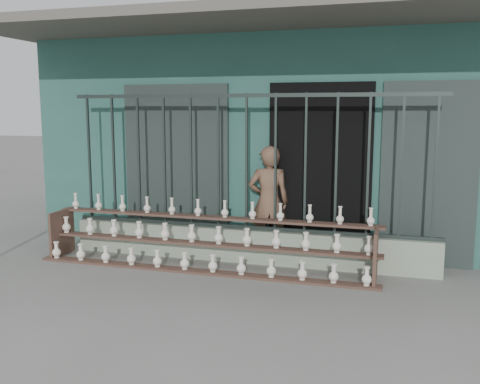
# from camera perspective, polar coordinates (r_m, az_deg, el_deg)

# --- Properties ---
(ground) EXTENTS (60.00, 60.00, 0.00)m
(ground) POSITION_cam_1_polar(r_m,az_deg,el_deg) (6.12, -2.69, -10.69)
(ground) COLOR slate
(workshop_building) EXTENTS (7.40, 6.60, 3.21)m
(workshop_building) POSITION_cam_1_polar(r_m,az_deg,el_deg) (9.87, 5.35, 6.32)
(workshop_building) COLOR #2B5C52
(workshop_building) RESTS_ON ground
(parapet_wall) EXTENTS (5.00, 0.20, 0.45)m
(parapet_wall) POSITION_cam_1_polar(r_m,az_deg,el_deg) (7.24, 0.67, -5.72)
(parapet_wall) COLOR #9AAB92
(parapet_wall) RESTS_ON ground
(security_fence) EXTENTS (5.00, 0.04, 1.80)m
(security_fence) POSITION_cam_1_polar(r_m,az_deg,el_deg) (7.04, 0.69, 3.16)
(security_fence) COLOR #283330
(security_fence) RESTS_ON parapet_wall
(shelf_rack) EXTENTS (4.50, 0.68, 0.85)m
(shelf_rack) POSITION_cam_1_polar(r_m,az_deg,el_deg) (6.96, -3.78, -5.19)
(shelf_rack) COLOR brown
(shelf_rack) RESTS_ON ground
(elderly_woman) EXTENTS (0.65, 0.52, 1.55)m
(elderly_woman) POSITION_cam_1_polar(r_m,az_deg,el_deg) (7.37, 3.07, -1.08)
(elderly_woman) COLOR brown
(elderly_woman) RESTS_ON ground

